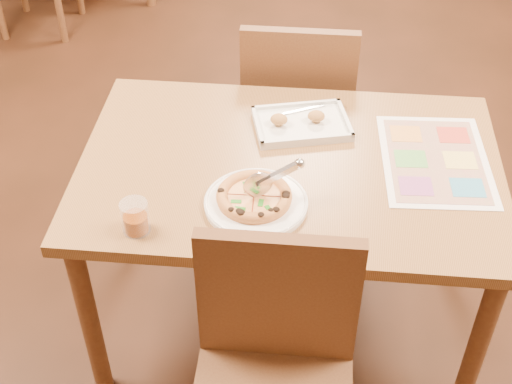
# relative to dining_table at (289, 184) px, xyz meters

# --- Properties ---
(dining_table) EXTENTS (1.30, 0.85, 0.72)m
(dining_table) POSITION_rel_dining_table_xyz_m (0.00, 0.00, 0.00)
(dining_table) COLOR brown
(dining_table) RESTS_ON ground
(chair_near) EXTENTS (0.42, 0.42, 0.47)m
(chair_near) POSITION_rel_dining_table_xyz_m (0.00, -0.60, -0.07)
(chair_near) COLOR brown
(chair_near) RESTS_ON ground
(chair_far) EXTENTS (0.42, 0.42, 0.47)m
(chair_far) POSITION_rel_dining_table_xyz_m (-0.00, 0.60, -0.07)
(chair_far) COLOR brown
(chair_far) RESTS_ON ground
(plate) EXTENTS (0.40, 0.40, 0.02)m
(plate) POSITION_rel_dining_table_xyz_m (-0.09, -0.20, 0.09)
(plate) COLOR white
(plate) RESTS_ON dining_table
(pizza) EXTENTS (0.22, 0.22, 0.03)m
(pizza) POSITION_rel_dining_table_xyz_m (-0.09, -0.19, 0.11)
(pizza) COLOR #DA8E4A
(pizza) RESTS_ON plate
(pizza_cutter) EXTENTS (0.16, 0.08, 0.10)m
(pizza_cutter) POSITION_rel_dining_table_xyz_m (-0.04, -0.18, 0.17)
(pizza_cutter) COLOR silver
(pizza_cutter) RESTS_ON pizza
(appetizer_tray) EXTENTS (0.34, 0.28, 0.06)m
(appetizer_tray) POSITION_rel_dining_table_xyz_m (0.02, 0.19, 0.10)
(appetizer_tray) COLOR silver
(appetizer_tray) RESTS_ON dining_table
(glass_tumbler) EXTENTS (0.08, 0.08, 0.10)m
(glass_tumbler) POSITION_rel_dining_table_xyz_m (-0.40, -0.33, 0.13)
(glass_tumbler) COLOR #803709
(glass_tumbler) RESTS_ON dining_table
(menu) EXTENTS (0.35, 0.47, 0.00)m
(menu) POSITION_rel_dining_table_xyz_m (0.45, 0.06, 0.09)
(menu) COLOR white
(menu) RESTS_ON dining_table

